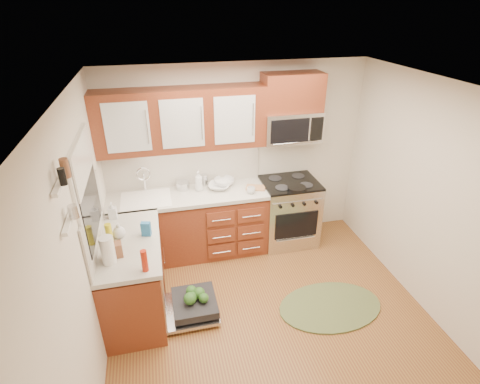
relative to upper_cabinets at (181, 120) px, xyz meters
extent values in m
plane|color=brown|center=(0.73, -1.57, -1.88)|extent=(3.50, 3.50, 0.00)
plane|color=white|center=(0.73, -1.57, 0.62)|extent=(3.50, 3.50, 0.00)
cube|color=beige|center=(0.73, 0.18, -0.62)|extent=(3.50, 0.04, 2.50)
cube|color=beige|center=(-1.02, -1.57, -0.62)|extent=(0.04, 3.50, 2.50)
cube|color=beige|center=(2.48, -1.57, -0.62)|extent=(0.04, 3.50, 2.50)
cube|color=maroon|center=(0.00, -0.12, -1.45)|extent=(2.05, 0.60, 0.85)
cube|color=maroon|center=(-0.72, -1.05, -1.45)|extent=(0.60, 1.25, 0.85)
cube|color=beige|center=(0.00, -0.14, -0.97)|extent=(2.07, 0.64, 0.05)
cube|color=beige|center=(-0.71, -1.05, -0.97)|extent=(0.64, 1.27, 0.05)
cube|color=beige|center=(0.00, 0.16, -0.67)|extent=(2.05, 0.02, 0.57)
cube|color=beige|center=(-1.01, -1.05, -0.67)|extent=(0.02, 1.25, 0.57)
cube|color=maroon|center=(1.41, 0.00, 0.26)|extent=(0.76, 0.35, 0.47)
cube|color=white|center=(-0.98, -1.07, 0.00)|extent=(0.02, 0.96, 0.40)
cube|color=white|center=(-0.99, -1.92, 0.17)|extent=(0.04, 0.40, 0.03)
cube|color=white|center=(-0.99, -1.92, -0.12)|extent=(0.04, 0.40, 0.03)
cylinder|color=black|center=(1.40, -0.40, -0.90)|extent=(0.31, 0.31, 0.04)
cylinder|color=silver|center=(-0.04, 0.03, -0.90)|extent=(0.20, 0.20, 0.11)
cube|color=#A8764C|center=(0.91, -0.17, -0.94)|extent=(0.30, 0.24, 0.02)
cylinder|color=silver|center=(0.25, 0.07, -0.87)|extent=(0.10, 0.10, 0.15)
cylinder|color=white|center=(-0.88, -1.37, -0.81)|extent=(0.15, 0.15, 0.28)
cylinder|color=yellow|center=(-0.90, -1.01, -0.84)|extent=(0.09, 0.09, 0.21)
cylinder|color=#AF220E|center=(-0.54, -1.57, -0.84)|extent=(0.08, 0.08, 0.22)
cube|color=brown|center=(-0.83, -1.29, -0.88)|extent=(0.16, 0.12, 0.15)
cube|color=#2264A0|center=(-0.52, -0.98, -0.87)|extent=(0.11, 0.08, 0.16)
imported|color=#999999|center=(0.43, -0.07, -0.92)|extent=(0.34, 0.34, 0.07)
imported|color=#999999|center=(0.52, 0.03, -0.91)|extent=(0.32, 0.32, 0.09)
imported|color=#999999|center=(0.81, -0.30, -0.91)|extent=(0.14, 0.14, 0.09)
imported|color=#999999|center=(0.16, -0.06, -0.81)|extent=(0.13, 0.13, 0.27)
imported|color=#999999|center=(-0.90, -0.52, -0.85)|extent=(0.09, 0.09, 0.20)
imported|color=#999999|center=(-0.80, -0.95, -0.86)|extent=(0.17, 0.17, 0.17)
camera|label=1|loc=(-0.32, -4.46, 1.30)|focal=28.00mm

